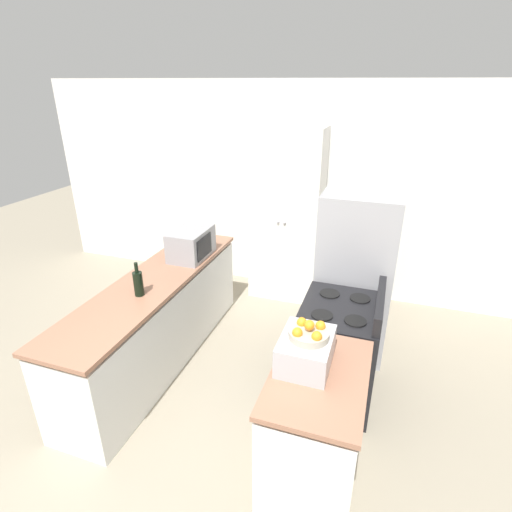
# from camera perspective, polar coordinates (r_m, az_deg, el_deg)

# --- Properties ---
(ground_plane) EXTENTS (14.00, 14.00, 0.00)m
(ground_plane) POSITION_cam_1_polar(r_m,az_deg,el_deg) (3.16, -12.73, -31.68)
(ground_plane) COLOR gray
(wall_back) EXTENTS (7.00, 0.06, 2.60)m
(wall_back) POSITION_cam_1_polar(r_m,az_deg,el_deg) (5.09, 5.65, 9.17)
(wall_back) COLOR white
(wall_back) RESTS_ON ground_plane
(counter_left) EXTENTS (0.60, 2.52, 0.88)m
(counter_left) POSITION_cam_1_polar(r_m,az_deg,el_deg) (4.04, -13.89, -9.05)
(counter_left) COLOR silver
(counter_left) RESTS_ON ground_plane
(counter_right) EXTENTS (0.60, 0.93, 0.88)m
(counter_right) POSITION_cam_1_polar(r_m,az_deg,el_deg) (2.95, 8.44, -23.18)
(counter_right) COLOR silver
(counter_right) RESTS_ON ground_plane
(pantry_cabinet) EXTENTS (0.84, 0.49, 2.11)m
(pantry_cabinet) POSITION_cam_1_polar(r_m,az_deg,el_deg) (4.90, 4.41, 5.68)
(pantry_cabinet) COLOR white
(pantry_cabinet) RESTS_ON ground_plane
(stove) EXTENTS (0.66, 0.76, 1.04)m
(stove) POSITION_cam_1_polar(r_m,az_deg,el_deg) (3.58, 11.55, -13.12)
(stove) COLOR black
(stove) RESTS_ON ground_plane
(refrigerator) EXTENTS (0.73, 0.80, 1.66)m
(refrigerator) POSITION_cam_1_polar(r_m,az_deg,el_deg) (4.09, 14.06, -2.20)
(refrigerator) COLOR #A3A3A8
(refrigerator) RESTS_ON ground_plane
(microwave) EXTENTS (0.34, 0.51, 0.30)m
(microwave) POSITION_cam_1_polar(r_m,az_deg,el_deg) (4.16, -9.24, 1.77)
(microwave) COLOR #939399
(microwave) RESTS_ON counter_left
(wine_bottle) EXTENTS (0.08, 0.08, 0.30)m
(wine_bottle) POSITION_cam_1_polar(r_m,az_deg,el_deg) (3.53, -16.47, -3.72)
(wine_bottle) COLOR black
(wine_bottle) RESTS_ON counter_left
(toaster_oven) EXTENTS (0.33, 0.41, 0.20)m
(toaster_oven) POSITION_cam_1_polar(r_m,az_deg,el_deg) (2.65, 7.10, -13.26)
(toaster_oven) COLOR #B2B2B7
(toaster_oven) RESTS_ON counter_right
(fruit_bowl) EXTENTS (0.26, 0.26, 0.13)m
(fruit_bowl) POSITION_cam_1_polar(r_m,az_deg,el_deg) (2.57, 7.56, -10.78)
(fruit_bowl) COLOR #B2A893
(fruit_bowl) RESTS_ON toaster_oven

